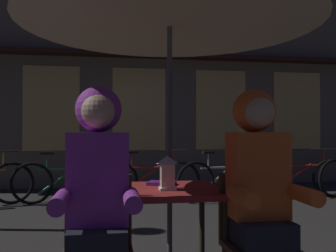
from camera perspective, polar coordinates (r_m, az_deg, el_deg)
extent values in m
cube|color=maroon|center=(2.61, 0.26, -9.97)|extent=(0.72, 0.72, 0.04)
cylinder|color=#2D2319|center=(2.96, -6.94, -16.20)|extent=(0.04, 0.04, 0.70)
cylinder|color=#2D2319|center=(3.04, 5.27, -15.76)|extent=(0.04, 0.04, 0.70)
cylinder|color=#4C4C51|center=(2.57, 0.26, -1.08)|extent=(0.04, 0.04, 2.25)
cone|color=tan|center=(2.74, 0.26, 18.91)|extent=(2.10, 2.10, 0.38)
cube|color=white|center=(2.53, -0.10, -9.67)|extent=(0.11, 0.11, 0.02)
cube|color=white|center=(2.51, -0.10, -7.68)|extent=(0.09, 0.09, 0.16)
pyramid|color=white|center=(2.50, -0.10, -5.24)|extent=(0.11, 0.11, 0.06)
cube|color=#513823|center=(2.34, -10.68, -12.57)|extent=(0.40, 0.03, 0.42)
cube|color=#513823|center=(2.39, 14.12, -17.98)|extent=(0.40, 0.40, 0.04)
cube|color=#513823|center=(2.50, 12.40, -11.78)|extent=(0.40, 0.03, 0.42)
cube|color=black|center=(2.19, -10.83, -16.90)|extent=(0.32, 0.36, 0.16)
cube|color=purple|center=(2.16, -10.77, -7.89)|extent=(0.34, 0.22, 0.52)
cylinder|color=purple|center=(1.96, -5.60, -11.30)|extent=(0.09, 0.30, 0.09)
cylinder|color=purple|center=(1.97, -16.32, -11.21)|extent=(0.09, 0.30, 0.09)
sphere|color=tan|center=(2.15, -10.74, 2.37)|extent=(0.21, 0.21, 0.21)
sphere|color=purple|center=(2.20, -10.70, 2.56)|extent=(0.27, 0.27, 0.27)
cube|color=black|center=(2.36, 14.11, -15.66)|extent=(0.32, 0.36, 0.16)
cube|color=#E05B23|center=(2.34, 13.69, -7.34)|extent=(0.34, 0.22, 0.52)
cylinder|color=#E05B23|center=(2.23, 20.27, -9.96)|extent=(0.09, 0.30, 0.09)
cylinder|color=#E05B23|center=(2.08, 11.44, -10.66)|extent=(0.09, 0.30, 0.09)
sphere|color=tan|center=(2.32, 13.66, 2.13)|extent=(0.21, 0.21, 0.21)
sphere|color=#E05B23|center=(2.37, 13.19, 2.31)|extent=(0.27, 0.27, 0.27)
cube|color=#6B5B4C|center=(8.20, -4.64, 13.00)|extent=(10.00, 0.60, 6.20)
cube|color=#E0B260|center=(7.73, -17.60, 2.63)|extent=(1.10, 0.02, 1.70)
cube|color=#E0B260|center=(7.67, -4.47, 2.62)|extent=(1.10, 0.02, 1.70)
cube|color=#E0B260|center=(8.00, 8.20, 2.48)|extent=(1.10, 0.02, 1.70)
cube|color=#E0B260|center=(8.69, 19.36, 2.26)|extent=(1.10, 0.02, 1.70)
cube|color=#331914|center=(7.68, -4.38, 10.90)|extent=(9.00, 0.36, 0.08)
torus|color=black|center=(6.30, -23.01, -8.13)|extent=(0.65, 0.20, 0.66)
cylinder|color=#B78419|center=(6.27, -24.11, -4.91)|extent=(0.02, 0.02, 0.28)
cylinder|color=black|center=(6.26, -24.11, -3.63)|extent=(0.43, 0.13, 0.02)
torus|color=black|center=(6.05, -10.70, -8.48)|extent=(0.66, 0.05, 0.66)
torus|color=black|center=(6.16, -20.33, -8.31)|extent=(0.66, 0.05, 0.66)
cylinder|color=#236B3D|center=(6.06, -15.55, -6.42)|extent=(0.84, 0.04, 0.04)
cylinder|color=#236B3D|center=(6.10, -16.72, -8.10)|extent=(0.61, 0.04, 0.44)
cylinder|color=#236B3D|center=(6.09, -18.23, -5.25)|extent=(0.02, 0.02, 0.24)
cube|color=black|center=(6.08, -18.23, -4.03)|extent=(0.20, 0.08, 0.04)
cylinder|color=#236B3D|center=(6.02, -11.86, -5.13)|extent=(0.02, 0.02, 0.28)
cylinder|color=black|center=(6.01, -11.86, -3.80)|extent=(0.44, 0.03, 0.02)
torus|color=black|center=(6.08, 1.91, -8.46)|extent=(0.66, 0.18, 0.66)
torus|color=black|center=(6.17, -7.71, -8.35)|extent=(0.66, 0.18, 0.66)
cylinder|color=maroon|center=(6.08, -2.93, -6.43)|extent=(0.83, 0.20, 0.04)
cylinder|color=maroon|center=(6.11, -4.09, -8.11)|extent=(0.60, 0.15, 0.44)
cylinder|color=maroon|center=(6.10, -5.61, -5.28)|extent=(0.02, 0.02, 0.24)
cube|color=black|center=(6.09, -5.61, -4.06)|extent=(0.21, 0.12, 0.04)
cylinder|color=maroon|center=(6.05, 0.74, -5.13)|extent=(0.02, 0.02, 0.28)
cylinder|color=black|center=(6.04, 0.74, -3.81)|extent=(0.44, 0.11, 0.02)
torus|color=black|center=(6.45, 12.70, -8.00)|extent=(0.66, 0.17, 0.66)
torus|color=black|center=(5.97, 4.32, -8.60)|extent=(0.66, 0.17, 0.66)
cylinder|color=#ADA89E|center=(6.17, 8.67, -6.34)|extent=(0.83, 0.19, 0.04)
cylinder|color=#ADA89E|center=(6.14, 7.66, -8.08)|extent=(0.60, 0.15, 0.44)
cylinder|color=#ADA89E|center=(6.03, 6.27, -5.33)|extent=(0.02, 0.02, 0.24)
cube|color=black|center=(6.02, 6.27, -4.09)|extent=(0.21, 0.12, 0.04)
cylinder|color=#ADA89E|center=(6.35, 11.75, -4.91)|extent=(0.02, 0.02, 0.28)
cylinder|color=black|center=(6.35, 11.75, -3.65)|extent=(0.44, 0.11, 0.02)
torus|color=black|center=(7.04, 23.96, -7.35)|extent=(0.66, 0.18, 0.66)
torus|color=black|center=(6.74, 15.77, -7.68)|extent=(0.66, 0.18, 0.66)
cylinder|color=maroon|center=(6.85, 19.95, -5.75)|extent=(0.83, 0.21, 0.04)
cylinder|color=maroon|center=(6.84, 18.97, -7.30)|extent=(0.60, 0.16, 0.44)
cylinder|color=maroon|center=(6.77, 17.62, -4.81)|extent=(0.02, 0.02, 0.24)
cube|color=black|center=(6.76, 17.62, -3.71)|extent=(0.21, 0.12, 0.04)
cylinder|color=maroon|center=(6.97, 23.00, -4.50)|extent=(0.02, 0.02, 0.28)
cylinder|color=black|center=(6.96, 22.99, -3.35)|extent=(0.44, 0.11, 0.02)
torus|color=black|center=(7.01, 24.28, -7.37)|extent=(0.66, 0.18, 0.66)
cube|color=#661E7A|center=(2.76, -0.96, -8.84)|extent=(0.24, 0.20, 0.02)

